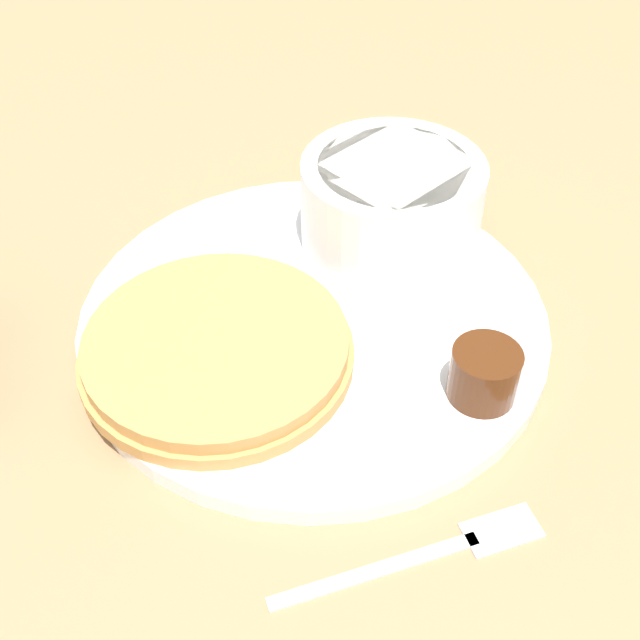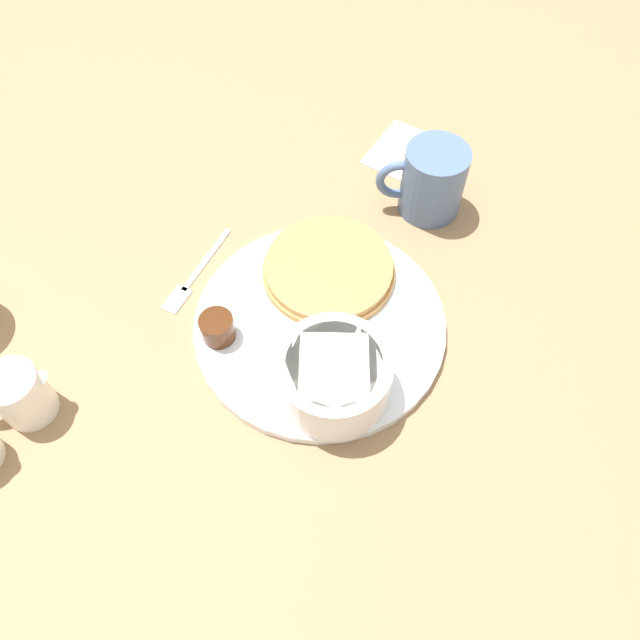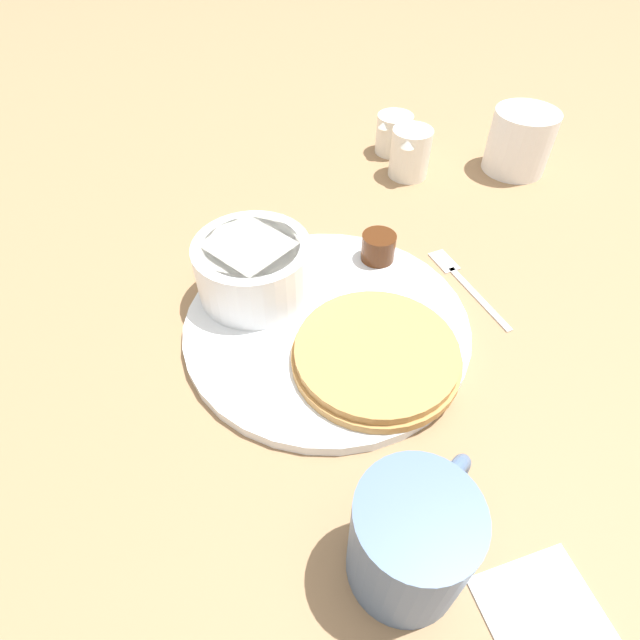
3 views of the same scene
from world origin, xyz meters
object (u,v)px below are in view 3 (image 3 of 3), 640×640
(plate, at_px, (327,325))
(creamer_pitcher_near, at_px, (410,152))
(second_mug, at_px, (520,141))
(fork, at_px, (461,278))
(coffee_mug, at_px, (413,539))
(bowl, at_px, (253,267))
(creamer_pitcher_far, at_px, (394,133))

(plate, height_order, creamer_pitcher_near, creamer_pitcher_near)
(second_mug, bearing_deg, fork, 126.80)
(plate, distance_m, fork, 0.17)
(creamer_pitcher_near, height_order, fork, creamer_pitcher_near)
(plate, relative_size, coffee_mug, 2.66)
(fork, xyz_separation_m, second_mug, (0.16, -0.22, 0.04))
(bowl, height_order, fork, bowl)
(second_mug, bearing_deg, creamer_pitcher_far, 47.56)
(creamer_pitcher_far, bearing_deg, plate, 137.85)
(bowl, bearing_deg, fork, -108.78)
(bowl, bearing_deg, creamer_pitcher_near, -63.52)
(coffee_mug, height_order, fork, coffee_mug)
(bowl, height_order, creamer_pitcher_far, bowl)
(creamer_pitcher_far, height_order, fork, creamer_pitcher_far)
(bowl, xyz_separation_m, creamer_pitcher_near, (0.14, -0.29, -0.01))
(creamer_pitcher_far, distance_m, second_mug, 0.18)
(coffee_mug, relative_size, creamer_pitcher_near, 1.57)
(creamer_pitcher_far, bearing_deg, bowl, 124.66)
(plate, xyz_separation_m, creamer_pitcher_near, (0.21, -0.24, 0.03))
(bowl, relative_size, creamer_pitcher_far, 1.58)
(plate, bearing_deg, creamer_pitcher_far, -42.15)
(bowl, distance_m, creamer_pitcher_near, 0.32)
(coffee_mug, distance_m, creamer_pitcher_near, 0.53)
(bowl, xyz_separation_m, second_mug, (0.09, -0.43, -0.00))
(creamer_pitcher_near, height_order, creamer_pitcher_far, creamer_pitcher_near)
(creamer_pitcher_near, bearing_deg, creamer_pitcher_far, -13.69)
(coffee_mug, relative_size, fork, 0.78)
(plate, bearing_deg, fork, -90.10)
(coffee_mug, distance_m, fork, 0.32)
(coffee_mug, xyz_separation_m, second_mug, (0.39, -0.44, -0.00))
(plate, bearing_deg, coffee_mug, 166.77)
(coffee_mug, bearing_deg, bowl, -1.14)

